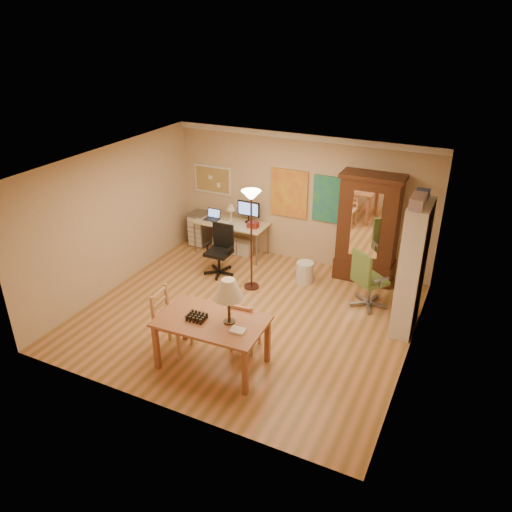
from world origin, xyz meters
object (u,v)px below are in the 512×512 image
at_px(armoire, 367,235).
at_px(computer_desk, 233,234).
at_px(office_chair_black, 220,261).
at_px(dining_table, 217,312).
at_px(bookshelf, 412,269).
at_px(office_chair_green, 367,291).

bearing_deg(armoire, computer_desk, -178.37).
relative_size(computer_desk, office_chair_black, 1.56).
bearing_deg(dining_table, computer_desk, 114.91).
distance_m(computer_desk, bookshelf, 4.21).
bearing_deg(dining_table, bookshelf, 44.20).
relative_size(dining_table, office_chair_black, 1.59).
height_order(dining_table, computer_desk, dining_table).
bearing_deg(dining_table, office_chair_green, 59.38).
xyz_separation_m(dining_table, office_chair_green, (1.56, 2.63, -0.65)).
height_order(computer_desk, bookshelf, bookshelf).
relative_size(office_chair_black, armoire, 0.47).
bearing_deg(office_chair_black, computer_desk, 101.96).
xyz_separation_m(computer_desk, armoire, (2.89, 0.08, 0.49)).
distance_m(computer_desk, armoire, 2.93).
bearing_deg(armoire, office_chair_black, -158.58).
bearing_deg(bookshelf, office_chair_green, 151.84).
bearing_deg(armoire, office_chair_green, -72.29).
bearing_deg(dining_table, office_chair_black, 119.23).
relative_size(computer_desk, office_chair_green, 1.45).
bearing_deg(office_chair_black, armoire, 21.42).
bearing_deg(office_chair_black, office_chair_green, 1.06).
height_order(armoire, bookshelf, bookshelf).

